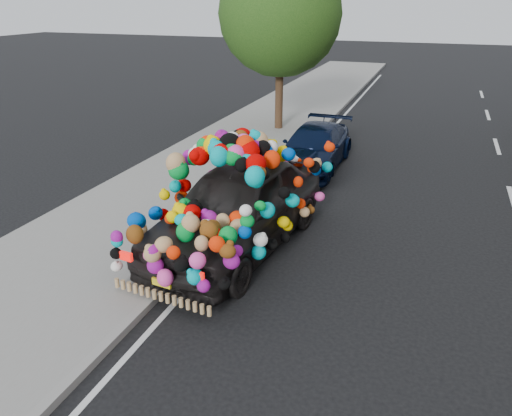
# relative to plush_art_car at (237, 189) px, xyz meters

# --- Properties ---
(ground) EXTENTS (100.00, 100.00, 0.00)m
(ground) POSITION_rel_plush_art_car_xyz_m (1.80, -0.53, -1.19)
(ground) COLOR black
(ground) RESTS_ON ground
(sidewalk) EXTENTS (4.00, 60.00, 0.12)m
(sidewalk) POSITION_rel_plush_art_car_xyz_m (-2.50, -0.53, -1.13)
(sidewalk) COLOR gray
(sidewalk) RESTS_ON ground
(kerb) EXTENTS (0.15, 60.00, 0.13)m
(kerb) POSITION_rel_plush_art_car_xyz_m (-0.55, -0.53, -1.13)
(kerb) COLOR gray
(kerb) RESTS_ON ground
(tree_near_sidewalk) EXTENTS (4.20, 4.20, 6.13)m
(tree_near_sidewalk) POSITION_rel_plush_art_car_xyz_m (-2.00, 8.97, 2.83)
(tree_near_sidewalk) COLOR #332114
(tree_near_sidewalk) RESTS_ON ground
(plush_art_car) EXTENTS (2.91, 5.32, 2.31)m
(plush_art_car) POSITION_rel_plush_art_car_xyz_m (0.00, 0.00, 0.00)
(plush_art_car) COLOR black
(plush_art_car) RESTS_ON ground
(navy_sedan) EXTENTS (1.70, 4.04, 1.16)m
(navy_sedan) POSITION_rel_plush_art_car_xyz_m (0.22, 5.32, -0.61)
(navy_sedan) COLOR black
(navy_sedan) RESTS_ON ground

